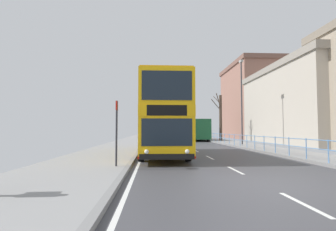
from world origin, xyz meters
name	(u,v)px	position (x,y,z in m)	size (l,w,h in m)	color
ground	(238,182)	(-0.72, 0.00, 0.04)	(15.80, 140.00, 0.20)	#424247
double_decker_bus_main	(163,118)	(-2.68, 8.74, 2.34)	(2.71, 10.45, 4.48)	#F4B20F
background_bus_far_lane	(196,129)	(2.97, 30.85, 1.66)	(2.80, 9.09, 3.03)	#19512D
pedestrian_railing_far_kerb	(247,139)	(4.45, 13.69, 0.84)	(0.05, 34.18, 1.04)	#598CC6
bus_stop_sign_near	(117,126)	(-4.77, 3.04, 1.78)	(0.08, 0.44, 2.66)	#2D2D33
street_lamp_far_side	(242,96)	(5.72, 18.57, 5.06)	(0.28, 0.60, 8.59)	#38383D
bare_tree_far_00	(220,117)	(5.82, 27.60, 3.35)	(1.52, 1.84, 6.32)	#423328
background_building_00	(310,105)	(14.69, 21.56, 4.50)	(9.70, 18.09, 8.94)	#B2A899
background_building_01	(259,102)	(15.23, 37.29, 6.50)	(10.45, 14.48, 12.95)	#936656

